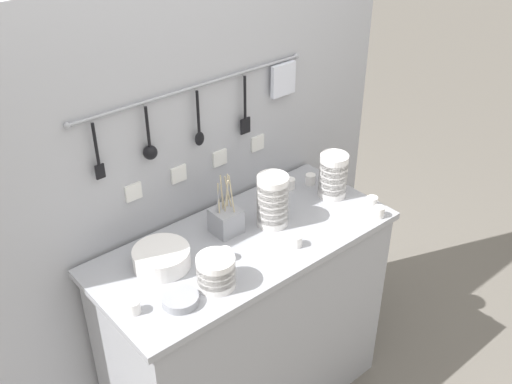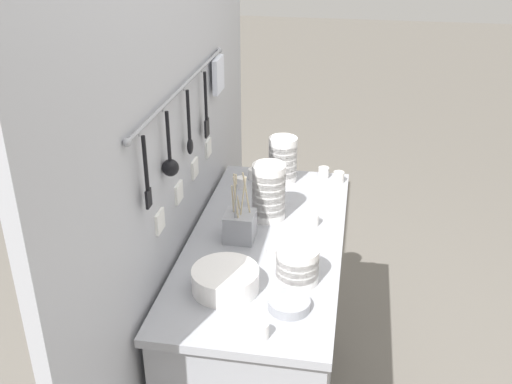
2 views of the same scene
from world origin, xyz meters
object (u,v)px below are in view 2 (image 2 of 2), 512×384
at_px(cup_beside_plates, 242,182).
at_px(cup_back_right, 273,253).
at_px(cutlery_caddy, 240,225).
at_px(cup_centre, 253,174).
at_px(bowl_stack_nested_right, 283,159).
at_px(plate_stack, 225,280).
at_px(bowl_stack_tall_left, 269,192).
at_px(cup_front_left, 313,219).
at_px(cup_mid_row, 339,177).
at_px(cup_by_caddy, 324,173).
at_px(cup_back_left, 261,330).
at_px(bowl_stack_short_front, 297,265).
at_px(steel_mixing_bowl, 289,304).

height_order(cup_beside_plates, cup_back_right, same).
distance_m(cutlery_caddy, cup_centre, 0.54).
xyz_separation_m(bowl_stack_nested_right, cup_back_right, (-0.65, -0.06, -0.08)).
height_order(cup_back_right, cup_centre, same).
xyz_separation_m(plate_stack, cup_centre, (0.86, 0.06, -0.01)).
height_order(bowl_stack_nested_right, bowl_stack_tall_left, bowl_stack_tall_left).
xyz_separation_m(cup_beside_plates, cup_front_left, (-0.28, -0.34, 0.00)).
bearing_deg(bowl_stack_tall_left, cup_mid_row, -34.16).
distance_m(plate_stack, cup_by_caddy, 0.96).
bearing_deg(cup_back_right, cup_centre, 16.07).
relative_size(cutlery_caddy, cup_back_right, 5.56).
bearing_deg(cutlery_caddy, cup_by_caddy, -23.98).
bearing_deg(cup_back_right, bowl_stack_tall_left, 11.84).
bearing_deg(cup_centre, cup_by_caddy, -77.50).
height_order(cutlery_caddy, cup_back_left, cutlery_caddy).
bearing_deg(bowl_stack_nested_right, cup_by_caddy, -70.53).
distance_m(bowl_stack_nested_right, cup_beside_plates, 0.21).
height_order(cup_front_left, cup_mid_row, same).
relative_size(cup_beside_plates, cup_back_right, 1.00).
bearing_deg(cup_back_left, cutlery_caddy, 17.60).
bearing_deg(cup_mid_row, plate_stack, 160.14).
height_order(bowl_stack_short_front, steel_mixing_bowl, bowl_stack_short_front).
bearing_deg(plate_stack, bowl_stack_nested_right, -4.65).
height_order(cutlery_caddy, cup_beside_plates, cutlery_caddy).
bearing_deg(steel_mixing_bowl, cup_by_caddy, -1.95).
xyz_separation_m(steel_mixing_bowl, cup_beside_plates, (0.82, 0.31, 0.01)).
distance_m(bowl_stack_nested_right, bowl_stack_short_front, 0.79).
bearing_deg(cup_front_left, bowl_stack_nested_right, 23.92).
bearing_deg(cup_beside_plates, cup_centre, -19.27).
height_order(cup_front_left, cup_back_right, same).
height_order(bowl_stack_short_front, cutlery_caddy, cutlery_caddy).
bearing_deg(steel_mixing_bowl, bowl_stack_nested_right, 9.01).
distance_m(bowl_stack_short_front, cup_mid_row, 0.80).
relative_size(bowl_stack_nested_right, bowl_stack_tall_left, 0.90).
bearing_deg(cup_by_caddy, bowl_stack_tall_left, 155.75).
relative_size(bowl_stack_nested_right, steel_mixing_bowl, 1.55).
xyz_separation_m(cup_mid_row, cup_centre, (-0.03, 0.38, 0.00)).
xyz_separation_m(cup_centre, cup_by_caddy, (0.07, -0.31, 0.00)).
bearing_deg(bowl_stack_nested_right, steel_mixing_bowl, -170.99).
bearing_deg(cup_beside_plates, cup_back_right, -158.08).
xyz_separation_m(plate_stack, cup_by_caddy, (0.92, -0.25, -0.01)).
xyz_separation_m(steel_mixing_bowl, cup_centre, (0.92, 0.28, 0.01)).
distance_m(cup_back_left, cup_mid_row, 1.11).
relative_size(bowl_stack_tall_left, cup_beside_plates, 4.69).
xyz_separation_m(cutlery_caddy, cup_front_left, (0.15, -0.26, -0.03)).
relative_size(steel_mixing_bowl, cup_centre, 2.71).
distance_m(cup_back_left, cup_beside_plates, 1.00).
distance_m(cutlery_caddy, cup_back_left, 0.56).
relative_size(steel_mixing_bowl, cup_beside_plates, 2.71).
bearing_deg(steel_mixing_bowl, cutlery_caddy, 31.14).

